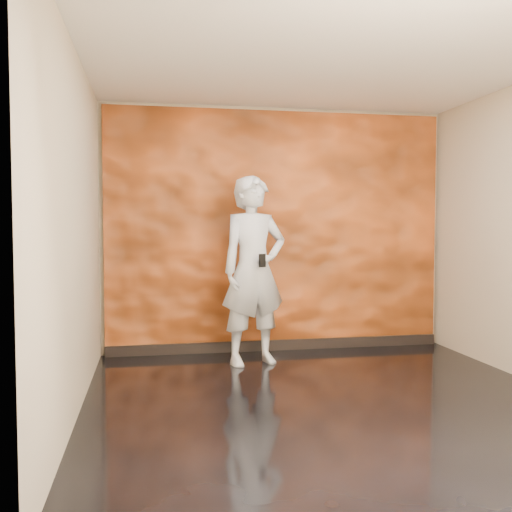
% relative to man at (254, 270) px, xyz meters
% --- Properties ---
extents(room, '(4.02, 4.02, 2.81)m').
position_rel_man_xyz_m(room, '(0.39, -1.34, 0.42)').
color(room, black).
rests_on(room, ground).
extents(feature_wall, '(3.90, 0.06, 2.75)m').
position_rel_man_xyz_m(feature_wall, '(0.39, 0.62, 0.40)').
color(feature_wall, orange).
rests_on(feature_wall, ground).
extents(baseboard, '(3.90, 0.04, 0.12)m').
position_rel_man_xyz_m(baseboard, '(0.39, 0.58, -0.92)').
color(baseboard, black).
rests_on(baseboard, ground).
extents(man, '(0.81, 0.64, 1.96)m').
position_rel_man_xyz_m(man, '(0.00, 0.00, 0.00)').
color(man, '#A2A9B2').
rests_on(man, ground).
extents(phone, '(0.07, 0.04, 0.13)m').
position_rel_man_xyz_m(phone, '(0.04, -0.24, 0.12)').
color(phone, black).
rests_on(phone, man).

